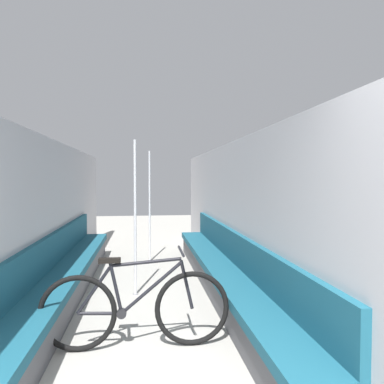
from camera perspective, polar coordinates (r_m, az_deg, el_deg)
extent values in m
cube|color=#B2B2B7|center=(5.07, -22.35, -4.01)|extent=(0.10, 10.69, 2.15)
cube|color=#B2B2B7|center=(5.08, 8.03, -3.87)|extent=(0.10, 10.69, 2.15)
cube|color=#4C4C51|center=(5.31, -18.71, -13.71)|extent=(0.40, 6.10, 0.32)
cube|color=#195166|center=(5.26, -18.74, -11.49)|extent=(0.48, 6.10, 0.10)
cube|color=#195166|center=(5.25, -20.97, -8.59)|extent=(0.07, 6.10, 0.43)
cube|color=#4C4C51|center=(5.32, 4.49, -13.58)|extent=(0.40, 6.10, 0.32)
cube|color=#195166|center=(5.27, 4.49, -11.37)|extent=(0.48, 6.10, 0.10)
cube|color=#195166|center=(5.26, 6.69, -8.45)|extent=(0.07, 6.10, 0.43)
torus|color=black|center=(3.76, -17.03, -17.28)|extent=(0.71, 0.05, 0.71)
torus|color=black|center=(3.74, 0.02, -17.31)|extent=(0.71, 0.05, 0.71)
cylinder|color=black|center=(3.73, -13.87, -17.53)|extent=(0.40, 0.03, 0.05)
cylinder|color=black|center=(3.67, -14.75, -14.31)|extent=(0.32, 0.03, 0.43)
cylinder|color=black|center=(3.65, -11.55, -14.01)|extent=(0.14, 0.03, 0.51)
cylinder|color=black|center=(3.64, -6.18, -14.30)|extent=(0.58, 0.03, 0.49)
cylinder|color=black|center=(3.58, -7.06, -10.57)|extent=(0.67, 0.03, 0.08)
cylinder|color=black|center=(3.66, -0.82, -13.92)|extent=(0.14, 0.03, 0.47)
cylinder|color=black|center=(3.72, -10.67, -17.72)|extent=(0.09, 0.06, 0.09)
cube|color=black|center=(3.59, -12.44, -10.15)|extent=(0.20, 0.07, 0.04)
cylinder|color=black|center=(3.58, -1.68, -8.97)|extent=(0.02, 0.46, 0.02)
cylinder|color=gray|center=(7.38, -6.44, -10.39)|extent=(0.08, 0.08, 0.01)
cylinder|color=silver|center=(7.22, -6.48, -2.18)|extent=(0.04, 0.04, 2.13)
cylinder|color=gray|center=(5.39, -8.59, -15.10)|extent=(0.08, 0.08, 0.01)
cylinder|color=silver|center=(5.18, -8.66, -3.86)|extent=(0.04, 0.04, 2.13)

